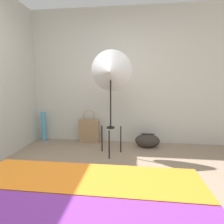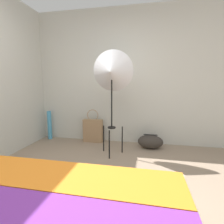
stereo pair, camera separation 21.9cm
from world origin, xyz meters
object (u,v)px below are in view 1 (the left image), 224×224
at_px(tote_bag, 89,131).
at_px(duffel_bag, 147,141).
at_px(photo_umbrella, 111,72).
at_px(paper_roll, 44,126).

xyz_separation_m(tote_bag, duffel_bag, (1.14, -0.15, -0.11)).
distance_m(photo_umbrella, paper_roll, 1.90).
bearing_deg(duffel_bag, photo_umbrella, -148.78).
xyz_separation_m(photo_umbrella, tote_bag, (-0.50, 0.54, -1.12)).
relative_size(photo_umbrella, paper_roll, 2.84).
bearing_deg(tote_bag, paper_roll, 179.23).
xyz_separation_m(photo_umbrella, paper_roll, (-1.47, 0.55, -1.06)).
height_order(photo_umbrella, tote_bag, photo_umbrella).
height_order(duffel_bag, paper_roll, paper_roll).
bearing_deg(paper_roll, duffel_bag, -4.45).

